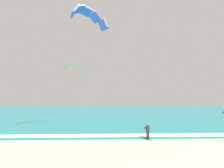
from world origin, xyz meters
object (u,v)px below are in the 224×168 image
(surfboard, at_px, (148,139))
(kitesurfer, at_px, (148,130))
(kite_distant, at_px, (74,66))
(kite_primary, at_px, (89,15))

(surfboard, distance_m, kitesurfer, 0.91)
(kite_distant, bearing_deg, kitesurfer, -67.23)
(kite_primary, height_order, kite_distant, kite_primary)
(kitesurfer, xyz_separation_m, kite_primary, (-6.84, 5.79, 15.13))
(surfboard, bearing_deg, kite_primary, 139.70)
(kitesurfer, relative_size, kite_distant, 0.28)
(kitesurfer, bearing_deg, kite_primary, 139.75)
(kite_primary, xyz_separation_m, kite_distant, (-6.13, 25.12, -2.87))
(surfboard, relative_size, kitesurfer, 0.86)
(kite_distant, bearing_deg, surfboard, -67.23)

